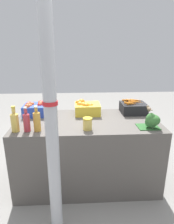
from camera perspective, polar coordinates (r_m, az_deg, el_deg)
ground_plane at (r=2.69m, az=0.00°, el=-18.60°), size 10.00×10.00×0.00m
market_table at (r=2.47m, az=0.00°, el=-11.12°), size 1.63×0.83×0.80m
support_pole at (r=1.54m, az=-10.28°, el=-1.35°), size 0.12×0.12×2.21m
apple_crate at (r=2.54m, az=-14.27°, el=0.97°), size 0.31×0.28×0.17m
orange_crate at (r=2.50m, az=-0.15°, el=1.18°), size 0.31×0.28×0.17m
carrot_crate at (r=2.60m, az=13.06°, el=1.27°), size 0.31×0.28×0.17m
broccoli_pile at (r=2.15m, az=17.98°, el=-2.45°), size 0.22×0.20×0.17m
juice_bottle_golden at (r=2.09m, az=-19.94°, el=-2.46°), size 0.08×0.08×0.26m
juice_bottle_ruby at (r=2.06m, az=-16.88°, el=-2.53°), size 0.07×0.07×0.25m
juice_bottle_amber at (r=2.04m, az=-14.12°, el=-2.36°), size 0.07×0.07×0.26m
pickle_jar at (r=2.03m, az=0.15°, el=-3.37°), size 0.10×0.10×0.13m
sparrow_bird at (r=2.16m, az=17.29°, el=0.92°), size 0.04×0.14×0.05m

